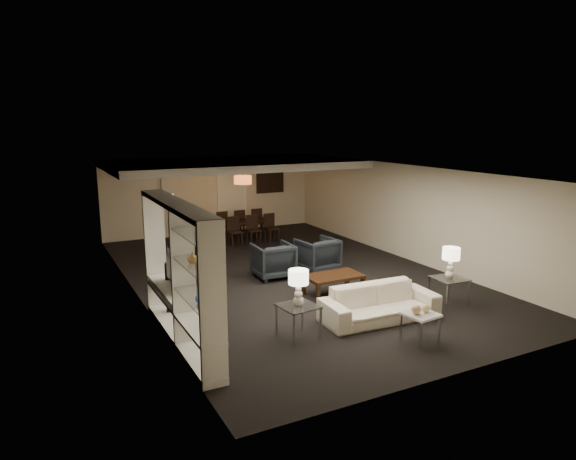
% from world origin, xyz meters
% --- Properties ---
extents(floor, '(11.00, 11.00, 0.00)m').
position_xyz_m(floor, '(0.00, 0.00, 0.00)').
color(floor, black).
rests_on(floor, ground).
extents(ceiling, '(7.00, 11.00, 0.02)m').
position_xyz_m(ceiling, '(0.00, 0.00, 2.50)').
color(ceiling, silver).
rests_on(ceiling, ground).
extents(wall_back, '(7.00, 0.02, 2.50)m').
position_xyz_m(wall_back, '(0.00, 5.50, 1.25)').
color(wall_back, beige).
rests_on(wall_back, ground).
extents(wall_front, '(7.00, 0.02, 2.50)m').
position_xyz_m(wall_front, '(0.00, -5.50, 1.25)').
color(wall_front, beige).
rests_on(wall_front, ground).
extents(wall_left, '(0.02, 11.00, 2.50)m').
position_xyz_m(wall_left, '(-3.50, 0.00, 1.25)').
color(wall_left, beige).
rests_on(wall_left, ground).
extents(wall_right, '(0.02, 11.00, 2.50)m').
position_xyz_m(wall_right, '(3.50, 0.00, 1.25)').
color(wall_right, beige).
rests_on(wall_right, ground).
extents(ceiling_soffit, '(7.00, 4.00, 0.20)m').
position_xyz_m(ceiling_soffit, '(0.00, 3.50, 2.40)').
color(ceiling_soffit, silver).
rests_on(ceiling_soffit, ceiling).
extents(curtains, '(1.50, 0.12, 2.40)m').
position_xyz_m(curtains, '(-0.90, 5.42, 1.20)').
color(curtains, beige).
rests_on(curtains, wall_back).
extents(door, '(0.90, 0.05, 2.10)m').
position_xyz_m(door, '(0.70, 5.47, 1.05)').
color(door, silver).
rests_on(door, wall_back).
extents(painting, '(0.95, 0.04, 0.65)m').
position_xyz_m(painting, '(2.10, 5.46, 1.55)').
color(painting, '#142D38').
rests_on(painting, wall_back).
extents(media_unit, '(0.38, 3.40, 2.35)m').
position_xyz_m(media_unit, '(-3.31, -2.60, 1.18)').
color(media_unit, white).
rests_on(media_unit, wall_left).
extents(pendant_light, '(0.52, 0.52, 0.24)m').
position_xyz_m(pendant_light, '(0.30, 3.50, 1.92)').
color(pendant_light, '#D8591E').
rests_on(pendant_light, ceiling_soffit).
extents(sofa, '(2.23, 0.98, 0.64)m').
position_xyz_m(sofa, '(0.21, -3.29, 0.32)').
color(sofa, beige).
rests_on(sofa, floor).
extents(coffee_table, '(1.20, 0.70, 0.43)m').
position_xyz_m(coffee_table, '(0.21, -1.69, 0.22)').
color(coffee_table, black).
rests_on(coffee_table, floor).
extents(armchair_left, '(0.91, 0.93, 0.81)m').
position_xyz_m(armchair_left, '(-0.39, 0.01, 0.41)').
color(armchair_left, black).
rests_on(armchair_left, floor).
extents(armchair_right, '(0.95, 0.97, 0.81)m').
position_xyz_m(armchair_right, '(0.81, 0.01, 0.41)').
color(armchair_right, black).
rests_on(armchair_right, floor).
extents(side_table_left, '(0.66, 0.66, 0.56)m').
position_xyz_m(side_table_left, '(-1.49, -3.29, 0.28)').
color(side_table_left, white).
rests_on(side_table_left, floor).
extents(side_table_right, '(0.63, 0.63, 0.56)m').
position_xyz_m(side_table_right, '(1.91, -3.29, 0.28)').
color(side_table_right, silver).
rests_on(side_table_right, floor).
extents(table_lamp_left, '(0.35, 0.35, 0.62)m').
position_xyz_m(table_lamp_left, '(-1.49, -3.29, 0.87)').
color(table_lamp_left, beige).
rests_on(table_lamp_left, side_table_left).
extents(table_lamp_right, '(0.35, 0.35, 0.62)m').
position_xyz_m(table_lamp_right, '(1.91, -3.29, 0.87)').
color(table_lamp_right, beige).
rests_on(table_lamp_right, side_table_right).
extents(marble_table, '(0.55, 0.55, 0.50)m').
position_xyz_m(marble_table, '(0.21, -4.39, 0.25)').
color(marble_table, silver).
rests_on(marble_table, floor).
extents(gold_gourd_a, '(0.16, 0.16, 0.16)m').
position_xyz_m(gold_gourd_a, '(0.11, -4.39, 0.58)').
color(gold_gourd_a, tan).
rests_on(gold_gourd_a, marble_table).
extents(gold_gourd_b, '(0.14, 0.14, 0.14)m').
position_xyz_m(gold_gourd_b, '(0.31, -4.39, 0.57)').
color(gold_gourd_b, '#E9BD7B').
rests_on(gold_gourd_b, marble_table).
extents(television, '(1.05, 0.14, 0.61)m').
position_xyz_m(television, '(-3.28, -1.94, 1.05)').
color(television, black).
rests_on(television, media_unit).
extents(vase_blue, '(0.18, 0.18, 0.18)m').
position_xyz_m(vase_blue, '(-3.31, -3.75, 1.15)').
color(vase_blue, '#284FAF').
rests_on(vase_blue, media_unit).
extents(vase_amber, '(0.16, 0.16, 0.16)m').
position_xyz_m(vase_amber, '(-3.31, -3.39, 1.64)').
color(vase_amber, '#B27D3B').
rests_on(vase_amber, media_unit).
extents(floor_speaker, '(0.15, 0.15, 1.06)m').
position_xyz_m(floor_speaker, '(-3.20, -1.42, 0.53)').
color(floor_speaker, black).
rests_on(floor_speaker, floor).
extents(dining_table, '(1.64, 0.96, 0.56)m').
position_xyz_m(dining_table, '(0.59, 4.07, 0.28)').
color(dining_table, black).
rests_on(dining_table, floor).
extents(chair_nl, '(0.39, 0.39, 0.84)m').
position_xyz_m(chair_nl, '(-0.01, 3.42, 0.42)').
color(chair_nl, black).
rests_on(chair_nl, floor).
extents(chair_nm, '(0.40, 0.40, 0.84)m').
position_xyz_m(chair_nm, '(0.59, 3.42, 0.42)').
color(chair_nm, black).
rests_on(chair_nm, floor).
extents(chair_nr, '(0.41, 0.41, 0.84)m').
position_xyz_m(chair_nr, '(1.19, 3.42, 0.42)').
color(chair_nr, black).
rests_on(chair_nr, floor).
extents(chair_fl, '(0.41, 0.41, 0.84)m').
position_xyz_m(chair_fl, '(-0.01, 4.72, 0.42)').
color(chair_fl, black).
rests_on(chair_fl, floor).
extents(chair_fm, '(0.39, 0.39, 0.84)m').
position_xyz_m(chair_fm, '(0.59, 4.72, 0.42)').
color(chair_fm, black).
rests_on(chair_fm, floor).
extents(chair_fr, '(0.39, 0.39, 0.84)m').
position_xyz_m(chair_fr, '(1.19, 4.72, 0.42)').
color(chair_fr, black).
rests_on(chair_fr, floor).
extents(floor_lamp, '(0.24, 0.24, 1.50)m').
position_xyz_m(floor_lamp, '(-1.65, 4.41, 0.75)').
color(floor_lamp, black).
rests_on(floor_lamp, floor).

